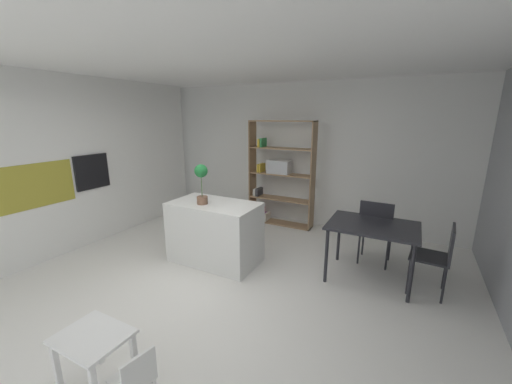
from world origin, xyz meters
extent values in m
plane|color=silver|center=(0.00, 0.00, 0.00)|extent=(9.01, 9.01, 0.00)
cube|color=white|center=(0.00, 0.00, 2.80)|extent=(6.56, 6.03, 0.06)
cube|color=silver|center=(0.00, 2.98, 1.38)|extent=(6.56, 0.06, 2.77)
cube|color=white|center=(-2.90, 0.00, 1.38)|extent=(0.64, 5.44, 2.77)
cube|color=#9E932D|center=(-2.58, -0.56, 1.16)|extent=(0.01, 1.22, 0.64)
cube|color=black|center=(-2.56, 0.38, 1.23)|extent=(0.04, 0.59, 0.57)
cylinder|color=#B7BABC|center=(-2.59, 0.38, 1.47)|extent=(0.02, 0.47, 0.02)
cube|color=white|center=(-0.31, 0.69, 0.46)|extent=(1.29, 0.73, 0.91)
cylinder|color=brown|center=(-0.43, 0.58, 0.96)|extent=(0.16, 0.16, 0.11)
cylinder|color=#476633|center=(-0.43, 0.58, 1.17)|extent=(0.01, 0.01, 0.30)
sphere|color=#207134|center=(-0.43, 0.58, 1.39)|extent=(0.19, 0.19, 0.19)
cube|color=#997551|center=(-0.72, 2.64, 1.03)|extent=(0.02, 0.30, 2.05)
cube|color=#997551|center=(0.56, 2.64, 1.03)|extent=(0.02, 0.30, 2.05)
cube|color=#997551|center=(-0.08, 2.64, 2.04)|extent=(1.30, 0.30, 0.02)
cube|color=#997551|center=(-0.08, 2.64, 0.01)|extent=(1.30, 0.30, 0.02)
cube|color=#997551|center=(-0.08, 2.64, 0.52)|extent=(1.26, 0.30, 0.02)
cube|color=#997551|center=(-0.08, 2.64, 1.03)|extent=(1.26, 0.30, 0.02)
cube|color=#997551|center=(-0.08, 2.64, 1.53)|extent=(1.26, 0.30, 0.02)
cube|color=red|center=(-0.57, 2.64, 0.10)|extent=(0.05, 0.24, 0.17)
cube|color=red|center=(-0.50, 2.64, 0.15)|extent=(0.04, 0.24, 0.25)
cube|color=#8E4793|center=(-0.43, 2.64, 0.09)|extent=(0.05, 0.24, 0.14)
cube|color=silver|center=(-0.38, 2.64, 0.10)|extent=(0.05, 0.24, 0.16)
cube|color=silver|center=(-0.62, 2.64, 0.61)|extent=(0.05, 0.24, 0.15)
cube|color=#38383D|center=(-0.56, 2.64, 0.61)|extent=(0.06, 0.24, 0.15)
cube|color=gold|center=(-0.54, 2.64, 1.12)|extent=(0.03, 0.24, 0.16)
cube|color=gold|center=(-0.50, 2.64, 1.12)|extent=(0.03, 0.24, 0.16)
cube|color=gold|center=(-0.53, 2.64, 1.62)|extent=(0.04, 0.24, 0.16)
cube|color=#338E4C|center=(-0.47, 2.64, 1.63)|extent=(0.04, 0.24, 0.17)
cube|color=#B7BABC|center=(-0.12, 2.64, 1.17)|extent=(0.44, 0.26, 0.26)
cube|color=white|center=(0.15, -1.59, 0.49)|extent=(0.54, 0.43, 0.02)
cube|color=white|center=(-0.08, -1.76, 0.24)|extent=(0.04, 0.04, 0.48)
cube|color=white|center=(-0.08, -1.41, 0.24)|extent=(0.04, 0.04, 0.48)
cube|color=white|center=(0.38, -1.41, 0.24)|extent=(0.04, 0.04, 0.48)
cube|color=white|center=(0.56, -1.59, 0.29)|extent=(0.30, 0.30, 0.02)
cube|color=white|center=(0.67, -1.61, 0.42)|extent=(0.07, 0.26, 0.25)
cube|color=white|center=(0.47, -1.46, 0.14)|extent=(0.03, 0.03, 0.28)
cube|color=#232328|center=(1.83, 1.22, 0.76)|extent=(1.11, 0.83, 0.03)
cylinder|color=#232328|center=(1.33, 0.86, 0.37)|extent=(0.04, 0.04, 0.74)
cylinder|color=#232328|center=(2.32, 0.86, 0.37)|extent=(0.04, 0.04, 0.74)
cylinder|color=#232328|center=(1.33, 1.57, 0.37)|extent=(0.04, 0.04, 0.74)
cylinder|color=#232328|center=(2.32, 1.57, 0.37)|extent=(0.04, 0.04, 0.74)
cube|color=#232328|center=(1.83, 1.75, 0.47)|extent=(0.46, 0.42, 0.03)
cube|color=#232328|center=(1.82, 1.57, 0.73)|extent=(0.45, 0.04, 0.50)
cylinder|color=#232328|center=(2.03, 1.92, 0.23)|extent=(0.03, 0.03, 0.46)
cylinder|color=#232328|center=(1.64, 1.93, 0.23)|extent=(0.03, 0.03, 0.46)
cylinder|color=#232328|center=(2.02, 1.57, 0.23)|extent=(0.03, 0.03, 0.46)
cylinder|color=#232328|center=(1.63, 1.59, 0.23)|extent=(0.03, 0.03, 0.46)
cube|color=#232328|center=(2.50, 1.22, 0.47)|extent=(0.46, 0.46, 0.03)
cube|color=#232328|center=(2.70, 1.20, 0.69)|extent=(0.07, 0.43, 0.41)
cylinder|color=#232328|center=(2.34, 1.42, 0.23)|extent=(0.03, 0.03, 0.46)
cylinder|color=#232328|center=(2.30, 1.05, 0.23)|extent=(0.03, 0.03, 0.46)
cylinder|color=#232328|center=(2.70, 1.38, 0.23)|extent=(0.03, 0.03, 0.46)
cylinder|color=#232328|center=(2.67, 1.02, 0.23)|extent=(0.03, 0.03, 0.46)
camera|label=1|loc=(2.19, -2.75, 2.15)|focal=21.19mm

